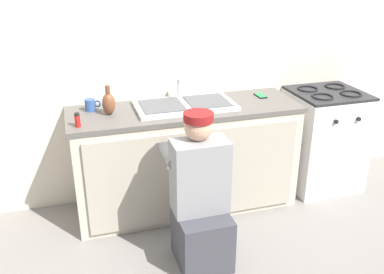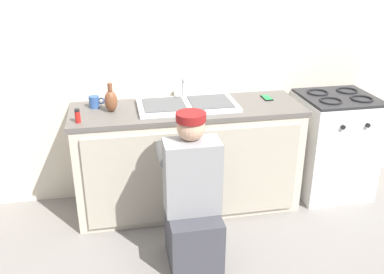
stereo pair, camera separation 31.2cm
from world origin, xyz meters
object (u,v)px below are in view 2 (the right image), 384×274
at_px(spice_bottle_red, 78,116).
at_px(sink_double_basin, 187,105).
at_px(coffee_mug, 94,102).
at_px(vase_decorative, 111,101).
at_px(stove_range, 332,144).
at_px(cell_phone, 267,98).
at_px(plumber_person, 193,203).

bearing_deg(spice_bottle_red, sink_double_basin, 12.85).
relative_size(coffee_mug, vase_decorative, 0.55).
bearing_deg(stove_range, vase_decorative, 179.80).
bearing_deg(sink_double_basin, stove_range, -0.09).
relative_size(sink_double_basin, stove_range, 0.86).
bearing_deg(stove_range, coffee_mug, 176.43).
bearing_deg(spice_bottle_red, stove_range, 5.02).
bearing_deg(spice_bottle_red, coffee_mug, 70.33).
bearing_deg(coffee_mug, cell_phone, -1.60).
bearing_deg(coffee_mug, stove_range, -3.57).
distance_m(plumber_person, coffee_mug, 1.18).
distance_m(sink_double_basin, vase_decorative, 0.61).
relative_size(sink_double_basin, plumber_person, 0.72).
bearing_deg(spice_bottle_red, vase_decorative, 38.88).
bearing_deg(spice_bottle_red, cell_phone, 10.19).
bearing_deg(stove_range, plumber_person, -152.79).
bearing_deg(plumber_person, vase_decorative, 124.28).
bearing_deg(coffee_mug, sink_double_basin, -9.79).
xyz_separation_m(sink_double_basin, cell_phone, (0.71, 0.09, -0.01)).
distance_m(stove_range, vase_decorative, 2.01).
distance_m(plumber_person, cell_phone, 1.24).
height_order(sink_double_basin, plumber_person, plumber_person).
xyz_separation_m(stove_range, vase_decorative, (-1.94, 0.01, 0.54)).
height_order(plumber_person, cell_phone, plumber_person).
xyz_separation_m(sink_double_basin, vase_decorative, (-0.61, 0.00, 0.07)).
xyz_separation_m(plumber_person, coffee_mug, (-0.64, 0.87, 0.50)).
xyz_separation_m(cell_phone, vase_decorative, (-1.32, -0.08, 0.08)).
relative_size(plumber_person, spice_bottle_red, 10.52).
relative_size(sink_double_basin, cell_phone, 5.71).
xyz_separation_m(spice_bottle_red, vase_decorative, (0.25, 0.20, 0.04)).
height_order(cell_phone, vase_decorative, vase_decorative).
relative_size(sink_double_basin, coffee_mug, 6.35).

